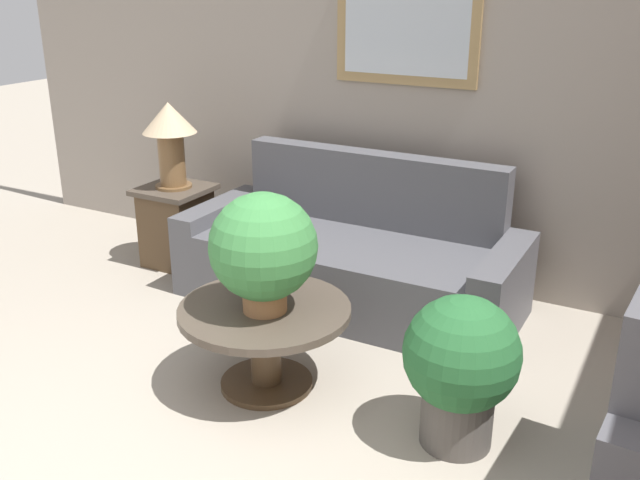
{
  "coord_description": "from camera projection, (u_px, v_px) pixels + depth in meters",
  "views": [
    {
      "loc": [
        1.55,
        -1.29,
        1.98
      ],
      "look_at": [
        -0.22,
        1.96,
        0.58
      ],
      "focal_mm": 40.0,
      "sensor_mm": 36.0,
      "label": 1
    }
  ],
  "objects": [
    {
      "name": "couch_main",
      "position": [
        352.0,
        258.0,
        4.48
      ],
      "size": [
        2.12,
        0.86,
        0.9
      ],
      "color": "#4C4C51",
      "rests_on": "ground_plane"
    },
    {
      "name": "side_table",
      "position": [
        177.0,
        225.0,
        5.05
      ],
      "size": [
        0.46,
        0.46,
        0.57
      ],
      "color": "#4C3823",
      "rests_on": "ground_plane"
    },
    {
      "name": "table_lamp",
      "position": [
        170.0,
        132.0,
        4.82
      ],
      "size": [
        0.37,
        0.37,
        0.59
      ],
      "color": "brown",
      "rests_on": "side_table"
    },
    {
      "name": "wall_back",
      "position": [
        432.0,
        85.0,
        4.48
      ],
      "size": [
        6.88,
        0.09,
        2.6
      ],
      "color": "gray",
      "rests_on": "ground_plane"
    },
    {
      "name": "coffee_table",
      "position": [
        265.0,
        329.0,
        3.52
      ],
      "size": [
        0.85,
        0.85,
        0.44
      ],
      "color": "#4C3823",
      "rests_on": "ground_plane"
    },
    {
      "name": "potted_plant_floor",
      "position": [
        461.0,
        364.0,
        3.06
      ],
      "size": [
        0.51,
        0.51,
        0.7
      ],
      "color": "#4C4742",
      "rests_on": "ground_plane"
    },
    {
      "name": "potted_plant_on_table",
      "position": [
        263.0,
        249.0,
        3.33
      ],
      "size": [
        0.52,
        0.52,
        0.59
      ],
      "color": "#9E6B42",
      "rests_on": "coffee_table"
    }
  ]
}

